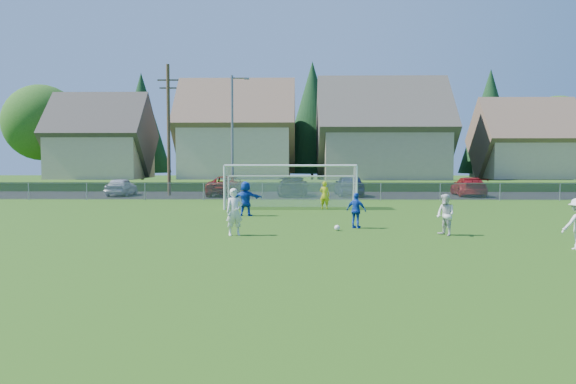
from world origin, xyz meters
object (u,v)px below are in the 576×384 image
(player_white_a, at_px, (235,212))
(car_g, at_px, (469,187))
(soccer_ball, at_px, (337,228))
(car_d, at_px, (293,186))
(player_blue_a, at_px, (356,211))
(car_a, at_px, (121,187))
(car_e, at_px, (349,185))
(car_c, at_px, (228,186))
(goalkeeper, at_px, (325,195))
(player_blue_b, at_px, (246,199))
(soccer_goal, at_px, (291,180))
(player_white_b, at_px, (446,215))

(player_white_a, bearing_deg, car_g, 33.60)
(soccer_ball, relative_size, car_d, 0.04)
(player_blue_a, xyz_separation_m, car_a, (-15.89, 19.83, -0.04))
(player_white_a, distance_m, car_e, 22.94)
(car_c, bearing_deg, player_blue_a, 115.24)
(car_d, xyz_separation_m, car_e, (4.26, -0.05, 0.06))
(player_blue_a, distance_m, goalkeeper, 8.73)
(player_blue_b, bearing_deg, car_g, -126.78)
(car_a, bearing_deg, soccer_ball, 125.81)
(goalkeeper, height_order, car_d, goalkeeper)
(player_blue_b, bearing_deg, car_c, -70.56)
(player_blue_b, height_order, goalkeeper, player_blue_b)
(player_white_a, bearing_deg, soccer_ball, -1.14)
(player_blue_b, relative_size, car_c, 0.32)
(player_blue_b, bearing_deg, car_e, -104.28)
(player_blue_b, height_order, car_g, player_blue_b)
(soccer_ball, bearing_deg, goalkeeper, 90.35)
(car_c, relative_size, soccer_goal, 0.73)
(car_a, distance_m, car_c, 8.15)
(player_blue_a, distance_m, car_c, 21.46)
(player_blue_a, bearing_deg, player_white_b, 175.35)
(car_a, xyz_separation_m, car_c, (8.14, 0.18, 0.07))
(car_a, distance_m, car_g, 26.42)
(car_a, relative_size, soccer_goal, 0.54)
(player_white_a, relative_size, car_e, 0.36)
(player_white_b, xyz_separation_m, car_d, (-5.82, 22.02, -0.01))
(player_white_a, height_order, car_d, player_white_a)
(player_blue_b, height_order, soccer_goal, soccer_goal)
(soccer_ball, xyz_separation_m, car_a, (-15.07, 20.59, 0.57))
(car_d, relative_size, car_e, 1.08)
(player_blue_a, relative_size, car_d, 0.28)
(car_g, bearing_deg, car_a, 4.82)
(car_c, distance_m, car_d, 4.98)
(soccer_goal, bearing_deg, car_c, 114.68)
(soccer_goal, bearing_deg, player_blue_a, -73.17)
(car_d, xyz_separation_m, car_g, (13.30, 0.03, -0.04))
(player_white_b, distance_m, soccer_goal, 12.80)
(player_white_b, height_order, goalkeeper, goalkeeper)
(car_d, relative_size, soccer_goal, 0.70)
(goalkeeper, bearing_deg, player_blue_b, 60.99)
(car_a, xyz_separation_m, car_d, (13.13, 0.08, 0.08))
(car_c, bearing_deg, soccer_ball, 112.51)
(player_blue_a, bearing_deg, car_c, -38.74)
(car_c, bearing_deg, player_white_b, 120.09)
(car_a, bearing_deg, car_g, 179.85)
(goalkeeper, xyz_separation_m, soccer_goal, (-1.91, 0.55, 0.84))
(soccer_ball, xyz_separation_m, player_blue_a, (0.82, 0.77, 0.61))
(player_white_b, height_order, car_d, player_white_b)
(player_white_b, height_order, car_a, player_white_b)
(goalkeeper, bearing_deg, car_a, -18.79)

